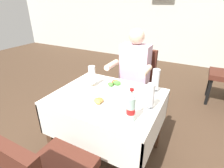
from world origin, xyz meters
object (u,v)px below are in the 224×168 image
object	(u,v)px
plate_near_camera	(97,101)
beer_glass_right	(150,96)
beer_glass_middle	(156,80)
cola_bottle_primary	(131,107)
seated_diner_far	(133,73)
beer_glass_left	(92,76)
plate_far_diner	(113,84)
main_dining_table	(107,111)
chair_far_diner_seat	(136,82)

from	to	relation	value
plate_near_camera	beer_glass_right	world-z (taller)	beer_glass_right
beer_glass_middle	cola_bottle_primary	xyz separation A→B (m)	(-0.03, -0.54, -0.00)
seated_diner_far	plate_near_camera	size ratio (longest dim) A/B	5.29
beer_glass_left	cola_bottle_primary	size ratio (longest dim) A/B	0.80
plate_near_camera	beer_glass_middle	xyz separation A→B (m)	(0.39, 0.44, 0.11)
plate_far_diner	cola_bottle_primary	distance (m)	0.61
main_dining_table	chair_far_diner_seat	size ratio (longest dim) A/B	1.04
beer_glass_middle	plate_near_camera	bearing A→B (deg)	-130.95
beer_glass_left	beer_glass_right	world-z (taller)	beer_glass_right
cola_bottle_primary	beer_glass_right	bearing A→B (deg)	70.70
main_dining_table	beer_glass_left	world-z (taller)	beer_glass_left
main_dining_table	beer_glass_middle	world-z (taller)	beer_glass_middle
main_dining_table	cola_bottle_primary	size ratio (longest dim) A/B	3.68
plate_near_camera	beer_glass_left	distance (m)	0.36
seated_diner_far	plate_far_diner	size ratio (longest dim) A/B	4.91
main_dining_table	plate_far_diner	size ratio (longest dim) A/B	3.92
chair_far_diner_seat	plate_near_camera	xyz separation A→B (m)	(-0.01, -0.95, 0.19)
beer_glass_left	beer_glass_middle	size ratio (longest dim) A/B	0.93
plate_near_camera	beer_glass_right	bearing A→B (deg)	15.60
chair_far_diner_seat	cola_bottle_primary	size ratio (longest dim) A/B	3.56
seated_diner_far	plate_near_camera	distance (m)	0.85
plate_near_camera	plate_far_diner	world-z (taller)	plate_far_diner
chair_far_diner_seat	beer_glass_right	xyz separation A→B (m)	(0.42, -0.83, 0.30)
main_dining_table	seated_diner_far	size ratio (longest dim) A/B	0.80
beer_glass_middle	beer_glass_right	bearing A→B (deg)	-81.98
plate_near_camera	beer_glass_middle	world-z (taller)	beer_glass_middle
chair_far_diner_seat	beer_glass_right	distance (m)	0.98
beer_glass_middle	seated_diner_far	bearing A→B (deg)	133.68
chair_far_diner_seat	seated_diner_far	size ratio (longest dim) A/B	0.77
main_dining_table	seated_diner_far	bearing A→B (deg)	90.90
main_dining_table	beer_glass_right	xyz separation A→B (m)	(0.42, -0.03, 0.30)
plate_far_diner	cola_bottle_primary	xyz separation A→B (m)	(0.39, -0.46, 0.10)
main_dining_table	seated_diner_far	xyz separation A→B (m)	(-0.01, 0.69, 0.16)
beer_glass_middle	cola_bottle_primary	distance (m)	0.55
chair_far_diner_seat	beer_glass_left	distance (m)	0.79
main_dining_table	cola_bottle_primary	world-z (taller)	cola_bottle_primary
main_dining_table	cola_bottle_primary	distance (m)	0.52
plate_near_camera	cola_bottle_primary	size ratio (longest dim) A/B	0.87
beer_glass_middle	beer_glass_right	xyz separation A→B (m)	(0.05, -0.32, -0.00)
chair_far_diner_seat	seated_diner_far	world-z (taller)	seated_diner_far
beer_glass_left	beer_glass_middle	bearing A→B (deg)	16.51
beer_glass_left	cola_bottle_primary	world-z (taller)	cola_bottle_primary
beer_glass_middle	cola_bottle_primary	bearing A→B (deg)	-93.34
chair_far_diner_seat	plate_far_diner	distance (m)	0.63
plate_far_diner	beer_glass_right	xyz separation A→B (m)	(0.46, -0.24, 0.10)
plate_far_diner	beer_glass_left	size ratio (longest dim) A/B	1.17
plate_near_camera	beer_glass_middle	distance (m)	0.60
main_dining_table	beer_glass_middle	bearing A→B (deg)	38.04
plate_far_diner	cola_bottle_primary	size ratio (longest dim) A/B	0.94
chair_far_diner_seat	plate_far_diner	bearing A→B (deg)	-94.32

